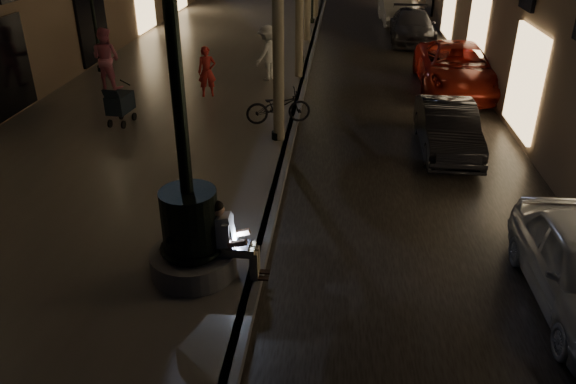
# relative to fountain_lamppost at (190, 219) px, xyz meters

# --- Properties ---
(ground) EXTENTS (120.00, 120.00, 0.00)m
(ground) POSITION_rel_fountain_lamppost_xyz_m (1.00, 13.00, -1.21)
(ground) COLOR black
(ground) RESTS_ON ground
(cobble_lane) EXTENTS (6.00, 45.00, 0.02)m
(cobble_lane) POSITION_rel_fountain_lamppost_xyz_m (4.00, 13.00, -1.20)
(cobble_lane) COLOR black
(cobble_lane) RESTS_ON ground
(promenade) EXTENTS (8.00, 45.00, 0.20)m
(promenade) POSITION_rel_fountain_lamppost_xyz_m (-3.00, 13.00, -1.11)
(promenade) COLOR #66605A
(promenade) RESTS_ON ground
(curb_strip) EXTENTS (0.25, 45.00, 0.20)m
(curb_strip) POSITION_rel_fountain_lamppost_xyz_m (1.00, 13.00, -1.11)
(curb_strip) COLOR #59595B
(curb_strip) RESTS_ON ground
(fountain_lamppost) EXTENTS (1.40, 1.40, 5.21)m
(fountain_lamppost) POSITION_rel_fountain_lamppost_xyz_m (0.00, 0.00, 0.00)
(fountain_lamppost) COLOR #59595B
(fountain_lamppost) RESTS_ON promenade
(seated_man_laptop) EXTENTS (0.98, 0.33, 1.35)m
(seated_man_laptop) POSITION_rel_fountain_lamppost_xyz_m (0.61, 0.00, -0.30)
(seated_man_laptop) COLOR tan
(seated_man_laptop) RESTS_ON promenade
(lamp_curb_a) EXTENTS (0.36, 0.36, 4.81)m
(lamp_curb_a) POSITION_rel_fountain_lamppost_xyz_m (0.70, 6.00, 2.02)
(lamp_curb_a) COLOR black
(lamp_curb_a) RESTS_ON promenade
(stroller) EXTENTS (0.58, 1.18, 1.19)m
(stroller) POSITION_rel_fountain_lamppost_xyz_m (-3.68, 6.70, -0.41)
(stroller) COLOR black
(stroller) RESTS_ON promenade
(car_second) EXTENTS (1.33, 3.75, 1.23)m
(car_second) POSITION_rel_fountain_lamppost_xyz_m (5.00, 6.10, -0.60)
(car_second) COLOR black
(car_second) RESTS_ON ground
(car_third) EXTENTS (2.63, 5.45, 1.49)m
(car_third) POSITION_rel_fountain_lamppost_xyz_m (6.13, 11.53, -0.46)
(car_third) COLOR maroon
(car_third) RESTS_ON ground
(car_rear) EXTENTS (2.09, 4.78, 1.37)m
(car_rear) POSITION_rel_fountain_lamppost_xyz_m (5.42, 19.02, -0.53)
(car_rear) COLOR #2F2E33
(car_rear) RESTS_ON ground
(car_fifth) EXTENTS (1.65, 4.18, 1.35)m
(car_fifth) POSITION_rel_fountain_lamppost_xyz_m (5.00, 23.31, -0.53)
(car_fifth) COLOR #A9A8A3
(car_fifth) RESTS_ON ground
(pedestrian_red) EXTENTS (0.64, 0.51, 1.55)m
(pedestrian_red) POSITION_rel_fountain_lamppost_xyz_m (-1.88, 9.45, -0.24)
(pedestrian_red) COLOR red
(pedestrian_red) RESTS_ON promenade
(pedestrian_pink) EXTENTS (1.12, 0.98, 1.96)m
(pedestrian_pink) POSITION_rel_fountain_lamppost_xyz_m (-5.30, 9.99, -0.03)
(pedestrian_pink) COLOR pink
(pedestrian_pink) RESTS_ON promenade
(pedestrian_white) EXTENTS (1.13, 1.36, 1.84)m
(pedestrian_white) POSITION_rel_fountain_lamppost_xyz_m (-0.24, 11.47, -0.09)
(pedestrian_white) COLOR silver
(pedestrian_white) RESTS_ON promenade
(bicycle) EXTENTS (1.89, 1.10, 0.94)m
(bicycle) POSITION_rel_fountain_lamppost_xyz_m (0.60, 7.21, -0.54)
(bicycle) COLOR black
(bicycle) RESTS_ON promenade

